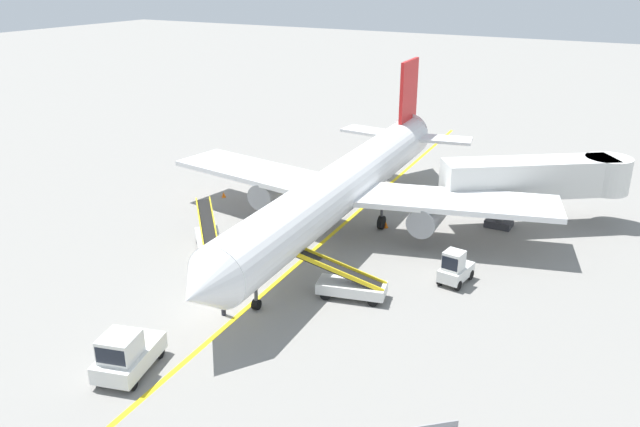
% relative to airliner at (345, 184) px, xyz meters
% --- Properties ---
extents(ground_plane, '(300.00, 300.00, 0.00)m').
position_rel_airliner_xyz_m(ground_plane, '(-0.58, -12.80, -3.42)').
color(ground_plane, gray).
extents(taxi_line_yellow, '(6.07, 79.81, 0.01)m').
position_rel_airliner_xyz_m(taxi_line_yellow, '(0.04, -7.80, -3.41)').
color(taxi_line_yellow, yellow).
rests_on(taxi_line_yellow, ground).
extents(airliner, '(28.54, 35.34, 10.10)m').
position_rel_airliner_xyz_m(airliner, '(0.00, 0.00, 0.00)').
color(airliner, white).
rests_on(airliner, ground).
extents(jet_bridge, '(11.85, 9.50, 4.85)m').
position_rel_airliner_xyz_m(jet_bridge, '(11.75, 7.91, 0.12)').
color(jet_bridge, silver).
rests_on(jet_bridge, ground).
extents(pushback_tug, '(2.78, 3.97, 2.20)m').
position_rel_airliner_xyz_m(pushback_tug, '(-0.89, -19.63, -2.42)').
color(pushback_tug, silver).
rests_on(pushback_tug, ground).
extents(baggage_tug_near_wing, '(1.60, 2.54, 2.10)m').
position_rel_airliner_xyz_m(baggage_tug_near_wing, '(9.18, -3.87, -2.49)').
color(baggage_tug_near_wing, silver).
rests_on(baggage_tug_near_wing, ground).
extents(belt_loader_forward_hold, '(4.37, 4.47, 2.59)m').
position_rel_airliner_xyz_m(belt_loader_forward_hold, '(-6.29, -7.06, -2.64)').
color(belt_loader_forward_hold, silver).
rests_on(belt_loader_forward_hold, ground).
extents(belt_loader_aft_hold, '(5.16, 2.41, 2.59)m').
position_rel_airliner_xyz_m(belt_loader_aft_hold, '(4.63, -8.38, -2.64)').
color(belt_loader_aft_hold, silver).
rests_on(belt_loader_aft_hold, ground).
extents(ground_crew_marshaller, '(0.36, 0.24, 1.70)m').
position_rel_airliner_xyz_m(ground_crew_marshaller, '(-0.29, -13.37, -2.51)').
color(ground_crew_marshaller, '#26262D').
rests_on(ground_crew_marshaller, ground).
extents(safety_cone_nose_left, '(0.36, 0.36, 0.44)m').
position_rel_airliner_xyz_m(safety_cone_nose_left, '(2.29, 1.96, -3.20)').
color(safety_cone_nose_left, orange).
rests_on(safety_cone_nose_left, ground).
extents(safety_cone_nose_right, '(0.36, 0.36, 0.44)m').
position_rel_airliner_xyz_m(safety_cone_nose_right, '(-11.60, 1.46, -3.20)').
color(safety_cone_nose_right, orange).
rests_on(safety_cone_nose_right, ground).
extents(safety_cone_wingtip_left, '(0.36, 0.36, 0.44)m').
position_rel_airliner_xyz_m(safety_cone_wingtip_left, '(-7.01, 5.08, -3.20)').
color(safety_cone_wingtip_left, orange).
rests_on(safety_cone_wingtip_left, ground).
extents(safety_cone_wingtip_right, '(0.36, 0.36, 0.44)m').
position_rel_airliner_xyz_m(safety_cone_wingtip_right, '(1.90, -5.29, -3.20)').
color(safety_cone_wingtip_right, orange).
rests_on(safety_cone_wingtip_right, ground).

